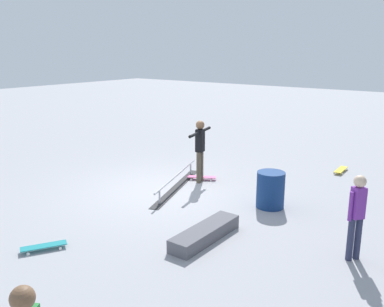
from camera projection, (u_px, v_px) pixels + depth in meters
ground_plane at (161, 191)px, 10.65m from camera, size 60.00×60.00×0.00m
grind_rail at (177, 182)px, 10.83m from camera, size 3.12×1.32×0.37m
skate_ledge at (205, 233)px, 7.89m from camera, size 1.75×0.45×0.26m
skater_main at (200, 147)px, 11.10m from camera, size 1.35×0.39×1.70m
skateboard_main at (201, 177)px, 11.52m from camera, size 0.56×0.80×0.09m
bystander_purple_shirt at (357, 213)px, 6.97m from camera, size 0.32×0.26×1.52m
loose_skateboard_yellow at (341, 170)px, 12.23m from camera, size 0.81×0.29×0.09m
loose_skateboard_teal at (44, 246)px, 7.49m from camera, size 0.79×0.57×0.09m
trash_bin at (270, 190)px, 9.45m from camera, size 0.64×0.64×0.83m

